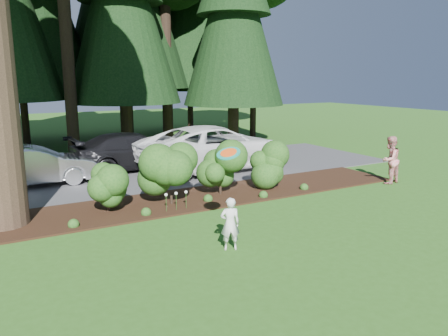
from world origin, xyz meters
name	(u,v)px	position (x,y,z in m)	size (l,w,h in m)	color
ground	(228,236)	(0.00, 0.00, 0.00)	(80.00, 80.00, 0.00)	#2A5618
mulch_bed	(175,202)	(0.00, 3.25, 0.03)	(16.00, 2.50, 0.05)	black
driveway	(131,175)	(0.00, 7.50, 0.01)	(22.00, 6.00, 0.03)	#38383A
shrub_row	(199,174)	(0.77, 3.14, 0.81)	(6.53, 1.60, 1.61)	#194515
lily_cluster	(176,194)	(-0.30, 2.40, 0.50)	(0.69, 0.09, 0.57)	#194515
car_silver_wagon	(34,166)	(-3.40, 7.44, 0.71)	(1.44, 4.12, 1.36)	silver
car_white_suv	(215,148)	(3.27, 6.77, 0.92)	(2.94, 6.38, 1.77)	white
car_dark_suv	(134,151)	(0.44, 8.40, 0.77)	(2.07, 5.09, 1.48)	black
child	(230,224)	(-0.37, -0.72, 0.59)	(0.43, 0.28, 1.17)	silver
adult	(390,160)	(7.56, 1.79, 0.84)	(0.81, 0.63, 1.68)	red
frisbee	(229,153)	(-0.27, -0.48, 2.09)	(0.53, 0.52, 0.29)	#1A917C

